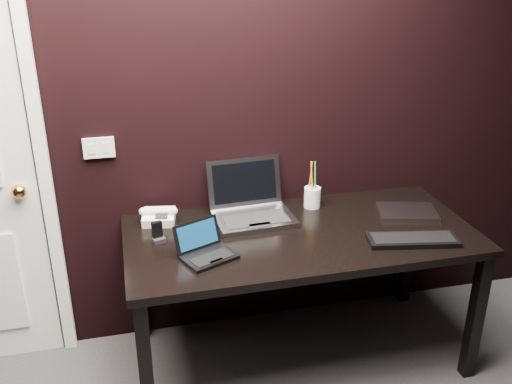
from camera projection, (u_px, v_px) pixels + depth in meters
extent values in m
plane|color=black|center=(223.00, 103.00, 2.85)|extent=(4.00, 0.00, 4.00)
cube|color=white|center=(44.00, 172.00, 2.74)|extent=(0.06, 0.05, 2.11)
sphere|color=gold|center=(19.00, 192.00, 2.71)|extent=(0.07, 0.07, 0.07)
cube|color=silver|center=(99.00, 148.00, 2.77)|extent=(0.15, 0.02, 0.10)
cube|color=silver|center=(91.00, 149.00, 2.76)|extent=(0.03, 0.01, 0.05)
cube|color=silver|center=(106.00, 148.00, 2.77)|extent=(0.03, 0.01, 0.05)
cube|color=black|center=(301.00, 236.00, 2.79)|extent=(1.70, 0.80, 0.04)
cube|color=black|center=(146.00, 370.00, 2.45)|extent=(0.06, 0.06, 0.70)
cube|color=black|center=(476.00, 317.00, 2.80)|extent=(0.06, 0.06, 0.70)
cube|color=black|center=(137.00, 284.00, 3.07)|extent=(0.06, 0.06, 0.70)
cube|color=black|center=(408.00, 249.00, 3.42)|extent=(0.06, 0.06, 0.70)
cube|color=black|center=(210.00, 257.00, 2.54)|extent=(0.27, 0.23, 0.02)
cube|color=black|center=(212.00, 257.00, 2.52)|extent=(0.21, 0.15, 0.00)
cube|color=black|center=(217.00, 261.00, 2.49)|extent=(0.07, 0.05, 0.00)
cube|color=black|center=(197.00, 235.00, 2.58)|extent=(0.23, 0.13, 0.13)
cube|color=#092946|center=(198.00, 235.00, 2.58)|extent=(0.19, 0.11, 0.11)
cube|color=gray|center=(254.00, 219.00, 2.89)|extent=(0.41, 0.30, 0.03)
cube|color=black|center=(256.00, 219.00, 2.85)|extent=(0.33, 0.17, 0.00)
cube|color=#939398|center=(260.00, 225.00, 2.79)|extent=(0.11, 0.05, 0.00)
cube|color=gray|center=(244.00, 182.00, 2.99)|extent=(0.40, 0.10, 0.24)
cube|color=black|center=(245.00, 182.00, 2.98)|extent=(0.34, 0.07, 0.20)
cube|color=black|center=(413.00, 240.00, 2.68)|extent=(0.44, 0.22, 0.02)
cube|color=black|center=(413.00, 237.00, 2.68)|extent=(0.40, 0.18, 0.00)
cube|color=#A09FA5|center=(407.00, 212.00, 2.97)|extent=(0.34, 0.28, 0.02)
cube|color=white|center=(159.00, 218.00, 2.87)|extent=(0.18, 0.17, 0.07)
cylinder|color=white|center=(158.00, 211.00, 2.84)|extent=(0.15, 0.06, 0.03)
sphere|color=silver|center=(143.00, 212.00, 2.84)|extent=(0.05, 0.05, 0.04)
sphere|color=silver|center=(173.00, 211.00, 2.85)|extent=(0.05, 0.05, 0.04)
cube|color=black|center=(161.00, 216.00, 2.82)|extent=(0.07, 0.05, 0.01)
cube|color=black|center=(157.00, 231.00, 2.68)|extent=(0.05, 0.04, 0.10)
cube|color=black|center=(159.00, 240.00, 2.68)|extent=(0.07, 0.06, 0.02)
cylinder|color=silver|center=(312.00, 197.00, 3.03)|extent=(0.11, 0.11, 0.11)
cylinder|color=orange|center=(311.00, 175.00, 2.99)|extent=(0.01, 0.04, 0.16)
cylinder|color=#24852C|center=(315.00, 177.00, 2.98)|extent=(0.01, 0.03, 0.16)
cylinder|color=black|center=(314.00, 175.00, 2.99)|extent=(0.01, 0.02, 0.16)
cylinder|color=#E25C15|center=(312.00, 177.00, 2.97)|extent=(0.01, 0.04, 0.16)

